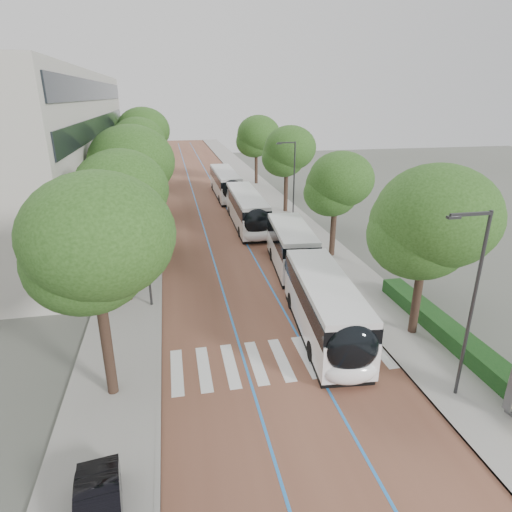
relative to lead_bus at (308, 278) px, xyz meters
The scene contains 20 objects.
ground 7.63m from the lead_bus, 116.40° to the right, with size 160.00×160.00×0.00m, color #51544C.
road 33.53m from the lead_bus, 95.68° to the left, with size 11.00×140.00×0.02m, color brown.
sidewalk_left 35.07m from the lead_bus, 107.98° to the left, with size 4.00×140.00×0.12m, color gray.
sidewalk_right 33.62m from the lead_bus, 82.84° to the left, with size 4.00×140.00×0.12m, color gray.
kerb_left 34.53m from the lead_bus, 104.97° to the left, with size 0.20×140.00×0.14m, color gray.
kerb_right 33.44m from the lead_bus, 86.08° to the left, with size 0.20×140.00×0.14m, color gray.
zebra_crossing 6.67m from the lead_bus, 118.75° to the right, with size 10.55×3.60×0.01m.
lane_line_left 33.72m from the lead_bus, 98.39° to the left, with size 0.12×126.00×0.01m, color blue.
lane_line_right 33.41m from the lead_bus, 92.94° to the left, with size 0.12×126.00×0.01m, color blue.
office_building 31.67m from the lead_bus, 136.90° to the left, with size 18.11×40.00×14.00m.
hedge 8.90m from the lead_bus, 49.08° to the right, with size 1.20×14.00×0.80m, color #143B16.
streetlight_near 10.71m from the lead_bus, 71.14° to the right, with size 1.82×0.20×8.00m.
streetlight_far 16.00m from the lead_bus, 77.83° to the left, with size 1.82×0.20×8.00m.
lamp_post_left 9.83m from the lead_bus, behind, with size 0.14×0.14×8.00m, color #303032.
trees_left 23.04m from the lead_bus, 118.82° to the left, with size 6.43×60.73×10.12m.
trees_right 17.04m from the lead_bus, 74.54° to the left, with size 5.93×47.92×8.90m.
lead_bus is the anchor object (origin of this frame).
bus_queued_0 16.68m from the lead_bus, 92.48° to the left, with size 2.79×12.45×3.20m.
bus_queued_1 29.93m from the lead_bus, 91.92° to the left, with size 2.58×12.41×3.20m.
parked_car 16.75m from the lead_bus, 128.88° to the right, with size 1.29×3.70×1.22m, color black.
Camera 1 is at (-4.51, -15.99, 12.01)m, focal length 30.00 mm.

